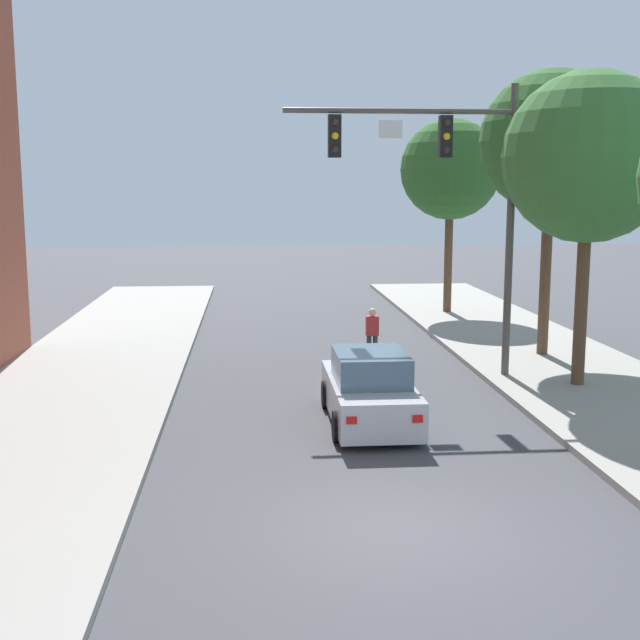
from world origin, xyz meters
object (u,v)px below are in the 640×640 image
(street_tree_second, at_px, (589,158))
(street_tree_farthest, at_px, (450,170))
(pedestrian_crossing_road, at_px, (372,333))
(traffic_signal_mast, at_px, (449,177))
(street_tree_third, at_px, (551,142))
(car_lead_silver, at_px, (370,391))

(street_tree_second, bearing_deg, street_tree_farthest, 91.78)
(pedestrian_crossing_road, bearing_deg, street_tree_second, -35.89)
(traffic_signal_mast, height_order, pedestrian_crossing_road, traffic_signal_mast)
(pedestrian_crossing_road, distance_m, street_tree_third, 7.51)
(traffic_signal_mast, bearing_deg, car_lead_silver, -123.96)
(street_tree_third, bearing_deg, pedestrian_crossing_road, -176.03)
(traffic_signal_mast, height_order, street_tree_third, street_tree_third)
(car_lead_silver, height_order, pedestrian_crossing_road, pedestrian_crossing_road)
(street_tree_farthest, bearing_deg, pedestrian_crossing_road, -116.00)
(traffic_signal_mast, distance_m, street_tree_farthest, 11.48)
(car_lead_silver, xyz_separation_m, street_tree_third, (6.12, 6.32, 5.62))
(street_tree_second, bearing_deg, street_tree_third, 83.29)
(traffic_signal_mast, height_order, street_tree_second, street_tree_second)
(car_lead_silver, relative_size, street_tree_third, 0.51)
(traffic_signal_mast, distance_m, pedestrian_crossing_road, 5.17)
(traffic_signal_mast, bearing_deg, street_tree_third, 35.55)
(pedestrian_crossing_road, height_order, street_tree_farthest, street_tree_farthest)
(traffic_signal_mast, xyz_separation_m, street_tree_second, (3.15, -1.22, 0.45))
(street_tree_second, distance_m, street_tree_farthest, 12.36)
(pedestrian_crossing_road, xyz_separation_m, street_tree_farthest, (4.35, 8.93, 4.82))
(car_lead_silver, distance_m, street_tree_second, 8.00)
(traffic_signal_mast, distance_m, street_tree_second, 3.41)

